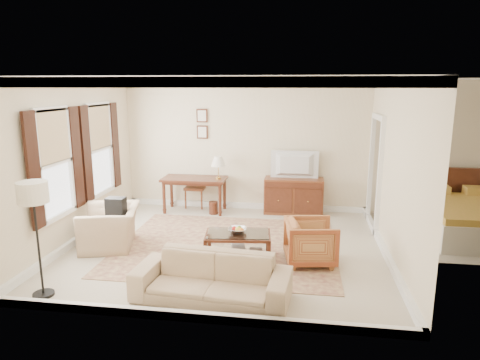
% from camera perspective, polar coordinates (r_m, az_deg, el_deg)
% --- Properties ---
extents(room_shell, '(5.51, 5.01, 2.91)m').
position_cam_1_polar(room_shell, '(7.14, -1.96, 9.92)').
color(room_shell, beige).
rests_on(room_shell, ground).
extents(annex_bedroom, '(3.00, 2.70, 2.90)m').
position_cam_1_polar(annex_bedroom, '(9.13, 28.70, -4.66)').
color(annex_bedroom, beige).
rests_on(annex_bedroom, ground).
extents(window_front, '(0.12, 1.56, 1.80)m').
position_cam_1_polar(window_front, '(7.57, -23.48, 2.01)').
color(window_front, '#CCB284').
rests_on(window_front, room_shell).
extents(window_rear, '(0.12, 1.56, 1.80)m').
position_cam_1_polar(window_rear, '(8.95, -18.17, 3.91)').
color(window_rear, '#CCB284').
rests_on(window_rear, room_shell).
extents(doorway, '(0.10, 1.12, 2.25)m').
position_cam_1_polar(doorway, '(8.82, 17.54, 0.70)').
color(doorway, white).
rests_on(doorway, room_shell).
extents(rug, '(3.80, 3.25, 0.01)m').
position_cam_1_polar(rug, '(7.69, -1.74, -8.73)').
color(rug, maroon).
rests_on(rug, room_shell).
extents(writing_desk, '(1.42, 0.71, 0.78)m').
position_cam_1_polar(writing_desk, '(9.61, -6.08, -0.34)').
color(writing_desk, '#4F2416').
rests_on(writing_desk, room_shell).
extents(desk_chair, '(0.47, 0.47, 1.05)m').
position_cam_1_polar(desk_chair, '(9.99, -5.98, -0.66)').
color(desk_chair, brown).
rests_on(desk_chair, room_shell).
extents(desk_lamp, '(0.32, 0.32, 0.50)m').
position_cam_1_polar(desk_lamp, '(9.42, -2.91, 1.69)').
color(desk_lamp, silver).
rests_on(desk_lamp, writing_desk).
extents(framed_prints, '(0.25, 0.04, 0.68)m').
position_cam_1_polar(framed_prints, '(9.79, -5.07, 7.49)').
color(framed_prints, '#4F2416').
rests_on(framed_prints, room_shell).
extents(sideboard, '(1.29, 0.49, 0.79)m').
position_cam_1_polar(sideboard, '(9.56, 7.15, -2.10)').
color(sideboard, brown).
rests_on(sideboard, room_shell).
extents(tv, '(0.99, 0.57, 0.13)m').
position_cam_1_polar(tv, '(9.35, 7.30, 3.16)').
color(tv, black).
rests_on(tv, sideboard).
extents(coffee_table, '(1.12, 0.73, 0.45)m').
position_cam_1_polar(coffee_table, '(7.04, -0.29, -7.88)').
color(coffee_table, '#4F2416').
rests_on(coffee_table, room_shell).
extents(fruit_bowl, '(0.42, 0.42, 0.10)m').
position_cam_1_polar(fruit_bowl, '(7.01, -0.35, -6.58)').
color(fruit_bowl, silver).
rests_on(fruit_bowl, coffee_table).
extents(book_a, '(0.28, 0.11, 0.38)m').
position_cam_1_polar(book_a, '(7.18, -1.11, -8.86)').
color(book_a, brown).
rests_on(book_a, coffee_table).
extents(book_b, '(0.28, 0.04, 0.38)m').
position_cam_1_polar(book_b, '(7.03, 1.18, -9.41)').
color(book_b, brown).
rests_on(book_b, coffee_table).
extents(striped_armchair, '(0.82, 0.86, 0.79)m').
position_cam_1_polar(striped_armchair, '(6.95, 9.40, -7.87)').
color(striped_armchair, brown).
rests_on(striped_armchair, room_shell).
extents(club_armchair, '(0.97, 1.23, 0.95)m').
position_cam_1_polar(club_armchair, '(7.86, -16.95, -5.19)').
color(club_armchair, tan).
rests_on(club_armchair, room_shell).
extents(backpack, '(0.28, 0.36, 0.40)m').
position_cam_1_polar(backpack, '(7.77, -16.20, -3.45)').
color(backpack, black).
rests_on(backpack, club_armchair).
extents(sofa, '(2.11, 0.79, 0.81)m').
position_cam_1_polar(sofa, '(5.76, -3.81, -12.04)').
color(sofa, tan).
rests_on(sofa, room_shell).
extents(floor_lamp, '(0.39, 0.39, 1.59)m').
position_cam_1_polar(floor_lamp, '(6.14, -25.83, -2.55)').
color(floor_lamp, black).
rests_on(floor_lamp, room_shell).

